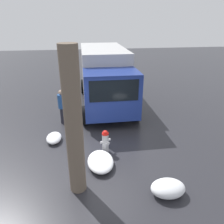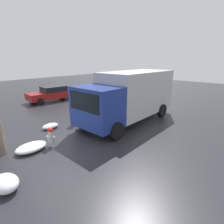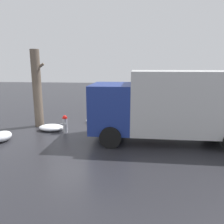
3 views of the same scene
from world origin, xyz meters
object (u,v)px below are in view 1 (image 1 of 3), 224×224
Objects in this scene: fire_hydrant at (105,141)px; pedestrian at (62,106)px; delivery_truck at (104,75)px; tree_trunk at (74,125)px.

pedestrian is at bearing -174.90° from fire_hydrant.
fire_hydrant is 0.12× the size of delivery_truck.
tree_trunk is at bearing 77.45° from delivery_truck.
fire_hydrant is at bearing -45.44° from pedestrian.
tree_trunk reaches higher than delivery_truck.
delivery_truck is (7.08, -1.63, -0.40)m from tree_trunk.
fire_hydrant is at bearing -29.80° from tree_trunk.
delivery_truck is 4.35× the size of pedestrian.
tree_trunk is 4.77m from pedestrian.
pedestrian reaches higher than fire_hydrant.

